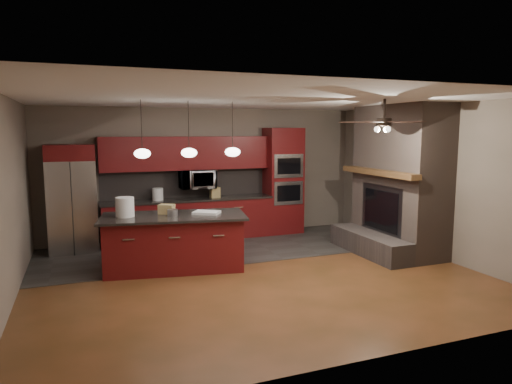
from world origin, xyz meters
name	(u,v)px	position (x,y,z in m)	size (l,w,h in m)	color
ground	(256,275)	(0.00, 0.00, 0.00)	(7.00, 7.00, 0.00)	brown
ceiling	(256,99)	(0.00, 0.00, 2.80)	(7.00, 6.00, 0.02)	white
back_wall	(207,173)	(0.00, 3.00, 1.40)	(7.00, 0.02, 2.80)	gray
right_wall	(431,181)	(3.50, 0.00, 1.40)	(0.02, 6.00, 2.80)	gray
left_wall	(6,201)	(-3.50, 0.00, 1.40)	(0.02, 6.00, 2.80)	gray
slate_tile_patch	(223,248)	(0.00, 1.80, 0.01)	(7.00, 2.40, 0.01)	#2F2E2B
fireplace_column	(397,185)	(3.04, 0.40, 1.30)	(1.30, 2.10, 2.80)	brown
back_cabinetry	(188,199)	(-0.48, 2.74, 0.89)	(3.59, 0.64, 2.20)	#571011
oven_tower	(283,181)	(1.70, 2.69, 1.19)	(0.80, 0.63, 2.38)	#571011
microwave	(197,179)	(-0.27, 2.75, 1.30)	(0.73, 0.41, 0.50)	silver
refrigerator	(72,199)	(-2.75, 2.62, 1.03)	(0.88, 0.75, 2.06)	silver
kitchen_island	(174,242)	(-1.16, 0.80, 0.46)	(2.53, 1.47, 0.92)	#571011
white_bucket	(125,207)	(-1.93, 0.94, 1.08)	(0.30, 0.30, 0.32)	white
paint_can	(173,213)	(-1.19, 0.71, 0.98)	(0.17, 0.17, 0.11)	#A3A2A6
paint_tray	(207,213)	(-0.61, 0.73, 0.94)	(0.43, 0.30, 0.04)	silver
cardboard_box	(167,209)	(-1.24, 0.98, 1.00)	(0.25, 0.18, 0.16)	#99804F
counter_bucket	(158,194)	(-1.12, 2.70, 1.03)	(0.22, 0.22, 0.25)	silver
counter_box	(215,192)	(0.08, 2.65, 1.01)	(0.20, 0.15, 0.22)	#9E8752
pendant_left	(142,153)	(-1.65, 0.70, 1.96)	(0.26, 0.26, 0.92)	black
pendant_center	(189,153)	(-0.90, 0.70, 1.96)	(0.26, 0.26, 0.92)	black
pendant_right	(233,152)	(-0.15, 0.70, 1.96)	(0.26, 0.26, 0.92)	black
ceiling_fan	(384,122)	(1.80, -0.80, 2.46)	(1.27, 1.33, 0.41)	black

